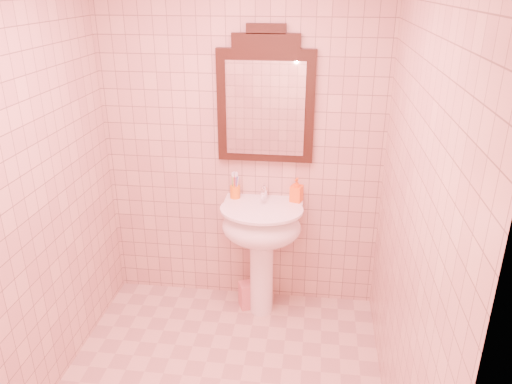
# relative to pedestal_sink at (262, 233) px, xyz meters

# --- Properties ---
(back_wall) EXTENTS (2.00, 0.02, 2.50)m
(back_wall) POSITION_rel_pedestal_sink_xyz_m (-0.17, 0.23, 0.59)
(back_wall) COLOR #D5A994
(back_wall) RESTS_ON floor
(pedestal_sink) EXTENTS (0.58, 0.58, 0.86)m
(pedestal_sink) POSITION_rel_pedestal_sink_xyz_m (0.00, 0.00, 0.00)
(pedestal_sink) COLOR white
(pedestal_sink) RESTS_ON floor
(faucet) EXTENTS (0.04, 0.16, 0.11)m
(faucet) POSITION_rel_pedestal_sink_xyz_m (0.00, 0.14, 0.26)
(faucet) COLOR white
(faucet) RESTS_ON pedestal_sink
(mirror) EXTENTS (0.66, 0.06, 0.92)m
(mirror) POSITION_rel_pedestal_sink_xyz_m (-0.00, 0.20, 0.91)
(mirror) COLOR black
(mirror) RESTS_ON back_wall
(toothbrush_cup) EXTENTS (0.07, 0.07, 0.17)m
(toothbrush_cup) POSITION_rel_pedestal_sink_xyz_m (-0.21, 0.15, 0.25)
(toothbrush_cup) COLOR orange
(toothbrush_cup) RESTS_ON pedestal_sink
(soap_dispenser) EXTENTS (0.10, 0.10, 0.18)m
(soap_dispenser) POSITION_rel_pedestal_sink_xyz_m (0.23, 0.14, 0.29)
(soap_dispenser) COLOR #FF6115
(soap_dispenser) RESTS_ON pedestal_sink
(towel) EXTENTS (0.20, 0.17, 0.20)m
(towel) POSITION_rel_pedestal_sink_xyz_m (-0.09, 0.05, -0.56)
(towel) COLOR pink
(towel) RESTS_ON floor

